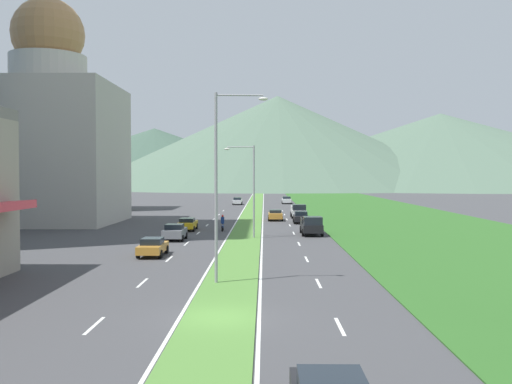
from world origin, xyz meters
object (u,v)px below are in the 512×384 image
object	(u,v)px
street_lamp_near	(221,176)
car_1	(275,215)
car_5	(301,217)
car_3	(153,247)
street_lamp_mid	(251,185)
car_7	(237,201)
motorcycle_rider	(223,224)
car_6	(187,224)
pickup_truck_0	(312,226)
pickup_truck_1	(299,211)
car_2	(175,232)
car_4	(287,200)

from	to	relation	value
street_lamp_near	car_1	world-z (taller)	street_lamp_near
car_5	car_3	bearing A→B (deg)	-24.13
street_lamp_mid	car_3	xyz separation A→B (m)	(-7.24, -12.43, -4.54)
car_7	motorcycle_rider	bearing A→B (deg)	-179.01
car_5	motorcycle_rider	bearing A→B (deg)	-42.52
street_lamp_mid	motorcycle_rider	world-z (taller)	street_lamp_mid
car_1	car_6	world-z (taller)	car_1
pickup_truck_0	pickup_truck_1	distance (m)	23.25
car_2	pickup_truck_0	distance (m)	14.27
car_1	car_3	distance (m)	35.40
car_1	pickup_truck_0	bearing A→B (deg)	10.34
street_lamp_near	car_2	bearing A→B (deg)	105.77
car_5	car_7	xyz separation A→B (m)	(-10.28, 44.65, -0.00)
car_3	motorcycle_rider	size ratio (longest dim) A/B	2.17
street_lamp_mid	pickup_truck_1	distance (m)	27.22
car_7	car_5	bearing A→B (deg)	-167.03
street_lamp_near	car_4	world-z (taller)	street_lamp_near
car_6	pickup_truck_0	xyz separation A→B (m)	(13.53, -4.84, 0.26)
car_7	pickup_truck_0	world-z (taller)	pickup_truck_0
street_lamp_near	car_6	bearing A→B (deg)	101.19
car_4	pickup_truck_0	world-z (taller)	pickup_truck_0
street_lamp_near	car_2	xyz separation A→B (m)	(-6.08, 21.55, -5.43)
car_6	motorcycle_rider	size ratio (longest dim) A/B	2.38
car_3	car_1	bearing A→B (deg)	-16.56
car_1	motorcycle_rider	xyz separation A→B (m)	(-6.13, -14.42, -0.00)
car_3	car_7	world-z (taller)	car_7
car_2	pickup_truck_0	world-z (taller)	pickup_truck_0
street_lamp_near	pickup_truck_0	distance (m)	27.81
car_6	pickup_truck_0	size ratio (longest dim) A/B	0.88
car_4	car_6	xyz separation A→B (m)	(-13.38, -58.26, -0.05)
pickup_truck_1	car_4	bearing A→B (deg)	-179.73
car_1	pickup_truck_1	distance (m)	5.77
pickup_truck_1	car_1	bearing A→B (deg)	-36.54
car_3	car_4	bearing A→B (deg)	-9.65
car_3	pickup_truck_0	xyz separation A→B (m)	(13.49, 15.31, 0.26)
street_lamp_mid	pickup_truck_1	bearing A→B (deg)	76.47
street_lamp_near	car_6	xyz separation A→B (m)	(-6.16, 31.14, -5.50)
pickup_truck_0	car_1	bearing A→B (deg)	-169.66
car_1	car_3	world-z (taller)	car_1
car_6	pickup_truck_0	bearing A→B (deg)	-109.68
car_1	motorcycle_rider	size ratio (longest dim) A/B	2.05
pickup_truck_1	car_2	bearing A→B (deg)	-25.72
street_lamp_mid	car_6	xyz separation A→B (m)	(-7.28, 7.72, -4.54)
car_6	pickup_truck_0	world-z (taller)	pickup_truck_0
car_2	car_5	xyz separation A→B (m)	(13.27, 19.14, -0.03)
car_4	pickup_truck_1	distance (m)	39.85
car_2	car_3	distance (m)	10.56
car_7	car_4	bearing A→B (deg)	-68.48
car_5	car_1	bearing A→B (deg)	-142.80
car_4	car_6	bearing A→B (deg)	-12.94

